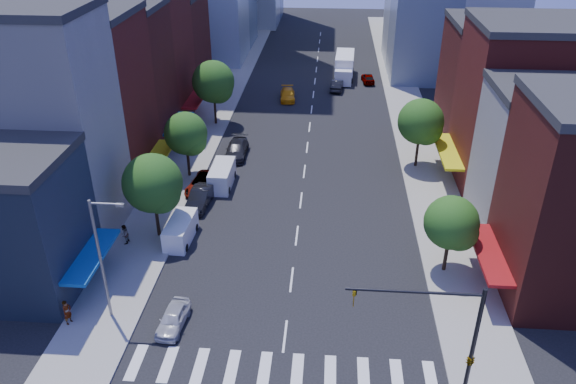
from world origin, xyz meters
name	(u,v)px	position (x,y,z in m)	size (l,w,h in m)	color
ground	(285,336)	(0.00, 0.00, 0.00)	(220.00, 220.00, 0.00)	black
sidewalk_left	(214,112)	(-12.50, 40.00, 0.07)	(5.00, 120.00, 0.15)	gray
sidewalk_right	(410,117)	(12.50, 40.00, 0.07)	(5.00, 120.00, 0.15)	gray
crosswalk	(281,371)	(0.00, -3.00, 0.01)	(19.00, 3.00, 0.01)	silver
bldg_left_1	(32,129)	(-21.00, 12.00, 9.00)	(12.00, 8.00, 18.00)	beige
bldg_left_2	(78,104)	(-21.00, 20.50, 8.00)	(12.00, 9.00, 16.00)	maroon
bldg_left_3	(111,81)	(-21.00, 29.00, 7.50)	(12.00, 8.00, 15.00)	#4F1913
bldg_left_4	(135,51)	(-21.00, 37.50, 8.50)	(12.00, 9.00, 17.00)	maroon
bldg_left_5	(159,47)	(-21.00, 47.00, 6.50)	(12.00, 10.00, 13.00)	#4F1913
bldg_right_1	(558,164)	(21.00, 15.00, 6.00)	(12.00, 8.00, 12.00)	beige
bldg_right_2	(529,108)	(21.00, 24.00, 7.50)	(12.00, 10.00, 15.00)	maroon
bldg_right_3	(500,85)	(21.00, 34.00, 6.50)	(12.00, 10.00, 13.00)	#4F1913
traffic_signal	(462,348)	(9.94, -4.50, 4.16)	(7.24, 2.24, 8.00)	black
streetlight	(102,253)	(-11.81, 1.00, 5.28)	(2.25, 0.25, 9.00)	slate
tree_left_near	(154,186)	(-11.35, 10.92, 4.87)	(4.80, 4.80, 7.30)	black
tree_left_mid	(187,135)	(-11.35, 21.92, 4.53)	(4.20, 4.20, 6.65)	black
tree_left_far	(215,83)	(-11.35, 35.92, 5.20)	(5.00, 5.00, 7.75)	black
tree_right_near	(453,225)	(11.65, 7.92, 4.19)	(4.00, 4.00, 6.20)	black
tree_right_far	(422,124)	(11.65, 25.92, 4.86)	(4.60, 4.60, 7.20)	black
parked_car_front	(173,318)	(-7.50, 0.40, 0.66)	(1.56, 3.87, 1.32)	#B9B9BF
parked_car_second	(200,198)	(-9.15, 16.40, 0.79)	(1.68, 4.81, 1.58)	black
parked_car_third	(203,184)	(-9.50, 19.22, 0.71)	(2.37, 5.14, 1.43)	#999999
parked_car_rear	(237,149)	(-7.50, 27.15, 0.78)	(2.19, 5.38, 1.56)	black
cargo_van_near	(180,231)	(-9.51, 10.46, 0.95)	(2.01, 4.58, 1.92)	white
cargo_van_far	(222,176)	(-7.85, 20.26, 1.03)	(2.01, 4.89, 2.08)	silver
taxi	(288,95)	(-3.44, 45.62, 0.69)	(1.94, 4.78, 1.39)	#FAA20D
traffic_car_oncoming	(337,85)	(3.28, 50.16, 0.75)	(1.58, 4.53, 1.49)	black
traffic_car_far	(368,78)	(7.83, 53.93, 0.69)	(1.64, 4.08, 1.39)	#999999
box_truck	(344,67)	(4.32, 55.97, 1.67)	(3.04, 8.88, 3.53)	white
pedestrian_near	(67,312)	(-14.50, 0.00, 1.06)	(0.67, 0.44, 1.83)	#999999
pedestrian_far	(124,234)	(-13.88, 9.56, 0.99)	(0.82, 0.64, 1.69)	#999999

